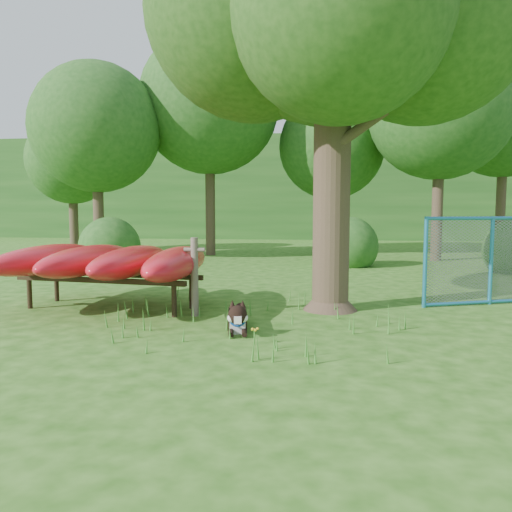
# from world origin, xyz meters

# --- Properties ---
(ground) EXTENTS (80.00, 80.00, 0.00)m
(ground) POSITION_xyz_m (0.00, 0.00, 0.00)
(ground) COLOR #225410
(ground) RESTS_ON ground
(wooden_post) EXTENTS (0.34, 0.12, 1.27)m
(wooden_post) POSITION_xyz_m (-0.81, 1.32, 0.67)
(wooden_post) COLOR brown
(wooden_post) RESTS_ON ground
(kayak_rack) EXTENTS (3.39, 3.49, 1.09)m
(kayak_rack) POSITION_xyz_m (-2.43, 1.73, 0.83)
(kayak_rack) COLOR black
(kayak_rack) RESTS_ON ground
(husky_dog) EXTENTS (0.42, 1.13, 0.50)m
(husky_dog) POSITION_xyz_m (0.04, 0.42, 0.18)
(husky_dog) COLOR black
(husky_dog) RESTS_ON ground
(fence_section) EXTENTS (2.58, 1.05, 2.66)m
(fence_section) POSITION_xyz_m (4.24, 3.02, 0.80)
(fence_section) COLOR teal
(fence_section) RESTS_ON ground
(wildflower_clump) EXTENTS (0.10, 0.09, 0.22)m
(wildflower_clump) POSITION_xyz_m (0.38, -0.24, 0.18)
(wildflower_clump) COLOR #42862C
(wildflower_clump) RESTS_ON ground
(bg_tree_a) EXTENTS (4.40, 4.40, 6.70)m
(bg_tree_a) POSITION_xyz_m (-6.50, 10.00, 4.48)
(bg_tree_a) COLOR #3D2D21
(bg_tree_a) RESTS_ON ground
(bg_tree_b) EXTENTS (5.20, 5.20, 8.22)m
(bg_tree_b) POSITION_xyz_m (-3.00, 12.00, 5.61)
(bg_tree_b) COLOR #3D2D21
(bg_tree_b) RESTS_ON ground
(bg_tree_c) EXTENTS (4.00, 4.00, 6.12)m
(bg_tree_c) POSITION_xyz_m (1.50, 13.00, 4.11)
(bg_tree_c) COLOR #3D2D21
(bg_tree_c) RESTS_ON ground
(bg_tree_d) EXTENTS (4.80, 4.80, 7.50)m
(bg_tree_d) POSITION_xyz_m (5.00, 11.00, 5.08)
(bg_tree_d) COLOR #3D2D21
(bg_tree_d) RESTS_ON ground
(bg_tree_e) EXTENTS (4.60, 4.60, 7.55)m
(bg_tree_e) POSITION_xyz_m (8.00, 14.00, 5.23)
(bg_tree_e) COLOR #3D2D21
(bg_tree_e) RESTS_ON ground
(bg_tree_f) EXTENTS (3.60, 3.60, 5.55)m
(bg_tree_f) POSITION_xyz_m (-9.00, 13.00, 3.73)
(bg_tree_f) COLOR #3D2D21
(bg_tree_f) RESTS_ON ground
(shrub_left) EXTENTS (1.80, 1.80, 1.80)m
(shrub_left) POSITION_xyz_m (-5.00, 7.50, 0.00)
(shrub_left) COLOR #1F4E19
(shrub_left) RESTS_ON ground
(shrub_mid) EXTENTS (1.80, 1.80, 1.80)m
(shrub_mid) POSITION_xyz_m (2.00, 9.00, 0.00)
(shrub_mid) COLOR #1F4E19
(shrub_mid) RESTS_ON ground
(wooded_hillside) EXTENTS (80.00, 12.00, 6.00)m
(wooded_hillside) POSITION_xyz_m (0.00, 28.00, 3.00)
(wooded_hillside) COLOR #1F4E19
(wooded_hillside) RESTS_ON ground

